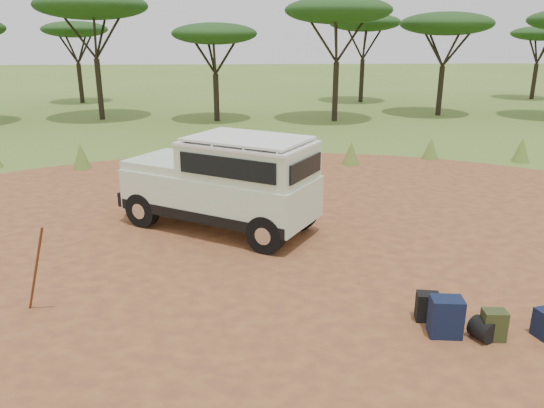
{
  "coord_description": "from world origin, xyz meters",
  "views": [
    {
      "loc": [
        -0.62,
        -9.09,
        4.29
      ],
      "look_at": [
        -0.08,
        1.07,
        1.0
      ],
      "focal_mm": 35.0,
      "sensor_mm": 36.0,
      "label": 1
    }
  ],
  "objects_px": {
    "backpack_navy": "(446,317)",
    "backpack_olive": "(494,325)",
    "walking_staff": "(36,269)",
    "backpack_black": "(427,307)",
    "safari_vehicle": "(225,185)"
  },
  "relations": [
    {
      "from": "backpack_olive",
      "to": "safari_vehicle",
      "type": "bearing_deg",
      "value": 134.8
    },
    {
      "from": "backpack_navy",
      "to": "backpack_black",
      "type": "bearing_deg",
      "value": 112.25
    },
    {
      "from": "safari_vehicle",
      "to": "walking_staff",
      "type": "distance_m",
      "value": 4.67
    },
    {
      "from": "safari_vehicle",
      "to": "backpack_navy",
      "type": "bearing_deg",
      "value": -22.68
    },
    {
      "from": "safari_vehicle",
      "to": "backpack_black",
      "type": "bearing_deg",
      "value": -21.0
    },
    {
      "from": "backpack_navy",
      "to": "backpack_olive",
      "type": "height_order",
      "value": "backpack_navy"
    },
    {
      "from": "backpack_navy",
      "to": "walking_staff",
      "type": "bearing_deg",
      "value": 177.53
    },
    {
      "from": "backpack_black",
      "to": "backpack_olive",
      "type": "relative_size",
      "value": 0.99
    },
    {
      "from": "backpack_olive",
      "to": "walking_staff",
      "type": "bearing_deg",
      "value": 175.55
    },
    {
      "from": "walking_staff",
      "to": "backpack_navy",
      "type": "xyz_separation_m",
      "value": [
        6.22,
        -0.99,
        -0.46
      ]
    },
    {
      "from": "walking_staff",
      "to": "backpack_olive",
      "type": "xyz_separation_m",
      "value": [
        6.88,
        -1.13,
        -0.53
      ]
    },
    {
      "from": "safari_vehicle",
      "to": "backpack_black",
      "type": "height_order",
      "value": "safari_vehicle"
    },
    {
      "from": "walking_staff",
      "to": "backpack_black",
      "type": "relative_size",
      "value": 3.53
    },
    {
      "from": "safari_vehicle",
      "to": "walking_staff",
      "type": "relative_size",
      "value": 2.89
    },
    {
      "from": "safari_vehicle",
      "to": "backpack_black",
      "type": "xyz_separation_m",
      "value": [
        3.25,
        -4.25,
        -0.82
      ]
    }
  ]
}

